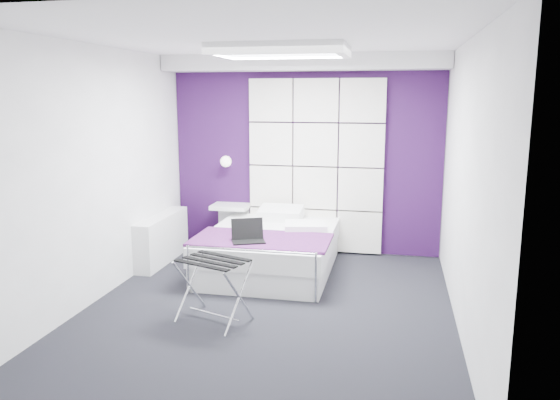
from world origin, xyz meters
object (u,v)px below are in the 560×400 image
laptop (249,236)px  bed (270,249)px  nightstand (231,206)px  luggage_rack (214,290)px  radiator (162,239)px  wall_lamp (227,161)px

laptop → bed: bearing=57.5°
nightstand → bed: bearing=-47.4°
bed → luggage_rack: 1.58m
luggage_rack → radiator: bearing=146.9°
radiator → bed: bed is taller
nightstand → luggage_rack: nightstand is taller
wall_lamp → radiator: wall_lamp is taller
radiator → wall_lamp: bearing=49.9°
laptop → wall_lamp: bearing=93.4°
luggage_rack → wall_lamp: bearing=124.0°
nightstand → wall_lamp: bearing=144.7°
radiator → laptop: 1.52m
wall_lamp → radiator: bearing=-130.1°
wall_lamp → nightstand: (0.06, -0.04, -0.61)m
nightstand → luggage_rack: 2.46m
laptop → luggage_rack: bearing=-117.4°
radiator → laptop: bearing=-26.5°
radiator → luggage_rack: size_ratio=1.97×
radiator → luggage_rack: same height
nightstand → laptop: (0.64, -1.39, -0.03)m
nightstand → luggage_rack: size_ratio=0.81×
luggage_rack → laptop: bearing=104.9°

